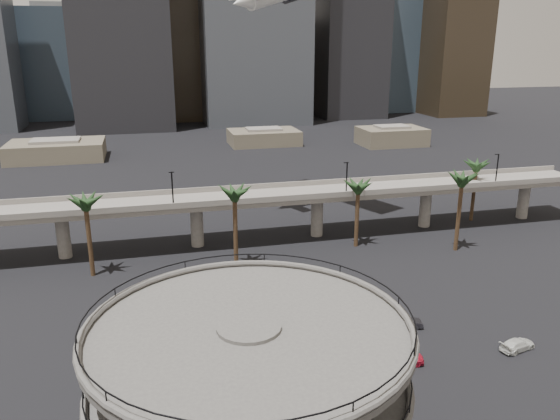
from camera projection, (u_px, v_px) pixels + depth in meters
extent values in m
torus|color=black|center=(251.00, 416.00, 38.51)|extent=(21.80, 21.80, 0.10)
cylinder|color=#4D4B48|center=(250.00, 383.00, 37.71)|extent=(22.00, 22.00, 0.45)
torus|color=#4D4B48|center=(250.00, 377.00, 37.57)|extent=(22.20, 22.20, 0.50)
torus|color=black|center=(250.00, 367.00, 37.33)|extent=(21.80, 21.80, 0.10)
cylinder|color=#4D4B48|center=(249.00, 332.00, 36.53)|extent=(22.00, 22.00, 0.45)
torus|color=#4D4B48|center=(249.00, 326.00, 36.39)|extent=(22.20, 22.20, 0.50)
torus|color=black|center=(249.00, 315.00, 36.16)|extent=(21.80, 21.80, 0.10)
cube|color=slate|center=(258.00, 198.00, 96.54)|extent=(130.00, 9.00, 0.90)
cube|color=slate|center=(264.00, 200.00, 92.10)|extent=(130.00, 0.30, 1.00)
cube|color=slate|center=(253.00, 187.00, 100.44)|extent=(130.00, 0.30, 1.00)
cylinder|color=slate|center=(63.00, 236.00, 90.08)|extent=(2.20, 2.20, 8.00)
cylinder|color=slate|center=(197.00, 225.00, 95.21)|extent=(2.20, 2.20, 8.00)
cylinder|color=slate|center=(317.00, 216.00, 100.33)|extent=(2.20, 2.20, 8.00)
cylinder|color=slate|center=(425.00, 207.00, 105.46)|extent=(2.20, 2.20, 8.00)
cylinder|color=slate|center=(524.00, 200.00, 110.59)|extent=(2.20, 2.20, 8.00)
cylinder|color=black|center=(173.00, 190.00, 88.30)|extent=(0.24, 0.24, 6.00)
cylinder|color=black|center=(347.00, 179.00, 95.29)|extent=(0.24, 0.24, 6.00)
cylinder|color=black|center=(497.00, 170.00, 102.29)|extent=(0.24, 0.24, 6.00)
cylinder|color=#4C3520|center=(235.00, 231.00, 85.51)|extent=(0.70, 0.70, 12.15)
ellipsoid|color=#1B3618|center=(234.00, 191.00, 83.60)|extent=(4.40, 4.40, 2.00)
cylinder|color=#4C3520|center=(357.00, 217.00, 94.54)|extent=(0.70, 0.70, 10.80)
ellipsoid|color=#1B3618|center=(358.00, 184.00, 92.83)|extent=(4.40, 4.40, 2.00)
cylinder|color=#4C3520|center=(459.00, 215.00, 92.44)|extent=(0.70, 0.70, 12.60)
ellipsoid|color=#1B3618|center=(463.00, 177.00, 90.47)|extent=(4.40, 4.40, 2.00)
cylinder|color=#4C3520|center=(474.00, 193.00, 108.42)|extent=(0.70, 0.70, 11.25)
ellipsoid|color=#1B3618|center=(477.00, 164.00, 106.64)|extent=(4.40, 4.40, 2.00)
cylinder|color=#4C3520|center=(89.00, 240.00, 82.30)|extent=(0.70, 0.70, 11.70)
ellipsoid|color=#1B3618|center=(85.00, 200.00, 80.46)|extent=(4.40, 4.40, 2.00)
cube|color=brown|center=(57.00, 151.00, 166.38)|extent=(28.00, 18.00, 5.50)
cube|color=slate|center=(55.00, 140.00, 165.45)|extent=(14.00, 9.00, 0.80)
cube|color=brown|center=(264.00, 137.00, 191.34)|extent=(24.00, 16.00, 5.00)
cube|color=slate|center=(264.00, 129.00, 190.48)|extent=(12.00, 8.00, 0.80)
cube|color=brown|center=(392.00, 136.00, 190.09)|extent=(22.00, 15.00, 6.00)
cube|color=slate|center=(392.00, 127.00, 189.09)|extent=(11.00, 7.50, 0.80)
cube|color=#364553|center=(59.00, 64.00, 254.93)|extent=(30.00, 30.00, 49.34)
cube|color=slate|center=(52.00, 5.00, 247.32)|extent=(16.50, 16.50, 2.40)
cube|color=#2E2519|center=(190.00, 15.00, 244.02)|extent=(28.00, 26.00, 92.52)
cube|color=#7E6D57|center=(289.00, 69.00, 276.84)|extent=(24.00, 24.00, 43.18)
cube|color=slate|center=(289.00, 21.00, 270.14)|extent=(13.20, 13.20, 2.40)
cube|color=black|center=(351.00, 10.00, 251.01)|extent=(30.00, 28.00, 97.66)
cube|color=#364553|center=(385.00, 39.00, 279.63)|extent=(34.00, 30.00, 71.96)
cube|color=#2E2519|center=(454.00, 52.00, 264.09)|extent=(26.00, 26.00, 59.62)
cube|color=#7E6D57|center=(211.00, 72.00, 287.36)|extent=(22.00, 22.00, 39.06)
cube|color=slate|center=(210.00, 30.00, 281.26)|extent=(12.10, 12.10, 2.40)
cone|color=silver|center=(242.00, 2.00, 97.47)|extent=(5.67, 5.09, 4.41)
imported|color=red|center=(402.00, 357.00, 60.74)|extent=(5.09, 2.95, 1.63)
imported|color=black|center=(405.00, 322.00, 68.38)|extent=(4.64, 2.36, 1.46)
imported|color=silver|center=(517.00, 344.00, 63.49)|extent=(4.94, 2.95, 1.34)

